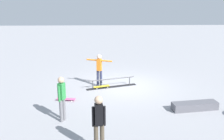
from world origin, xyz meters
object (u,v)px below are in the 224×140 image
at_px(skateboard_main, 101,86).
at_px(bystander_green_shirt, 62,96).
at_px(bystander_black_shirt, 99,121).
at_px(loose_skateboard_pink, 66,99).
at_px(skate_ledge, 195,106).
at_px(skater_main, 99,68).
at_px(grind_rail, 112,83).

relative_size(skateboard_main, bystander_green_shirt, 0.51).
distance_m(bystander_black_shirt, loose_skateboard_pink, 4.18).
xyz_separation_m(skate_ledge, loose_skateboard_pink, (5.10, -1.09, -0.08)).
relative_size(skater_main, bystander_black_shirt, 0.95).
bearing_deg(skateboard_main, loose_skateboard_pink, 26.92).
height_order(skate_ledge, bystander_black_shirt, bystander_black_shirt).
distance_m(skate_ledge, skateboard_main, 4.49).
height_order(grind_rail, skater_main, skater_main).
bearing_deg(skater_main, skate_ledge, 162.68).
distance_m(grind_rail, bystander_green_shirt, 4.04).
xyz_separation_m(skater_main, loose_skateboard_pink, (1.39, 1.78, -0.86)).
relative_size(bystander_black_shirt, loose_skateboard_pink, 2.04).
bearing_deg(loose_skateboard_pink, bystander_green_shirt, -76.15).
bearing_deg(skate_ledge, bystander_black_shirt, 36.77).
height_order(skateboard_main, loose_skateboard_pink, same).
relative_size(bystander_black_shirt, bystander_green_shirt, 1.04).
xyz_separation_m(skateboard_main, bystander_green_shirt, (1.33, 3.42, 0.84)).
bearing_deg(skateboard_main, grind_rail, 172.53).
xyz_separation_m(grind_rail, bystander_green_shirt, (1.83, 3.52, 0.72)).
bearing_deg(bystander_black_shirt, skateboard_main, -96.82).
xyz_separation_m(grind_rail, bystander_black_shirt, (0.53, 5.48, 0.76)).
distance_m(skater_main, bystander_green_shirt, 3.85).
relative_size(skater_main, bystander_green_shirt, 0.99).
bearing_deg(grind_rail, skate_ledge, 121.21).
distance_m(skater_main, skateboard_main, 0.89).
xyz_separation_m(skater_main, bystander_green_shirt, (1.23, 3.64, -0.02)).
distance_m(bystander_green_shirt, loose_skateboard_pink, 2.04).
height_order(grind_rail, loose_skateboard_pink, grind_rail).
distance_m(grind_rail, skater_main, 0.95).
relative_size(skate_ledge, bystander_green_shirt, 1.10).
bearing_deg(skater_main, grind_rail, -170.93).
xyz_separation_m(grind_rail, skate_ledge, (-3.12, 2.76, -0.04)).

